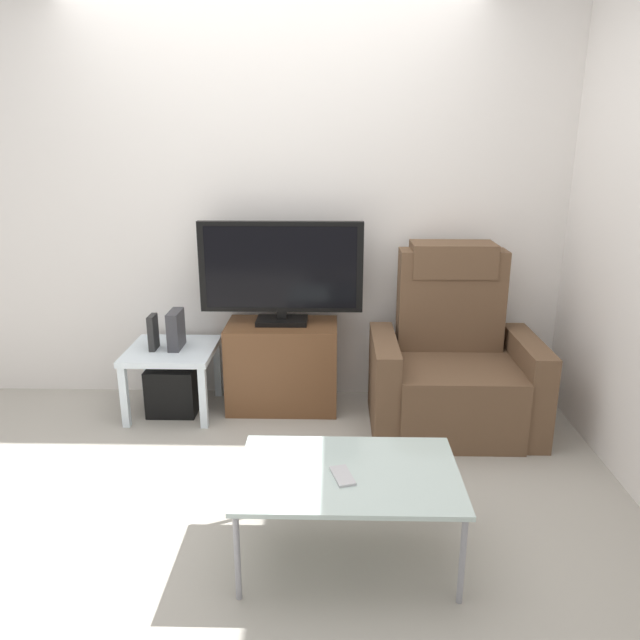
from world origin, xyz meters
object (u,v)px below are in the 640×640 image
Objects in this scene: cell_phone at (343,476)px; subwoofer_box at (174,388)px; tv_stand at (283,365)px; television at (281,270)px; book_upright at (153,332)px; coffee_table at (348,477)px; side_table at (172,358)px; recliner_armchair at (453,365)px; game_console at (176,330)px.

subwoofer_box is at bearing 110.55° from cell_phone.
television is (-0.00, 0.02, 0.62)m from tv_stand.
book_upright is 0.24× the size of coffee_table.
book_upright is at bearing -172.70° from tv_stand.
coffee_table is at bearing -52.16° from side_table.
recliner_armchair reaches higher than cell_phone.
game_console is at bearing 15.95° from subwoofer_box.
television is 0.94× the size of recliner_armchair.
tv_stand is 1.29× the size of side_table.
side_table is 0.21m from subwoofer_box.
cell_phone is (1.06, -1.43, 0.25)m from subwoofer_box.
cell_phone is (1.02, -1.44, -0.14)m from game_console.
tv_stand is 0.69× the size of television.
recliner_armchair is 1.47m from cell_phone.
recliner_armchair reaches higher than tv_stand.
recliner_armchair reaches higher than coffee_table.
book_upright is at bearing -167.47° from game_console.
game_console is at bearing 15.95° from side_table.
tv_stand is 0.77× the size of coffee_table.
recliner_armchair is at bearing -4.28° from subwoofer_box.
subwoofer_box is at bearing -173.29° from tv_stand.
television reaches higher than book_upright.
tv_stand is 4.65× the size of cell_phone.
cell_phone is at bearing -121.21° from coffee_table.
cell_phone is (-0.68, -1.30, 0.03)m from recliner_armchair.
television is 1.02m from subwoofer_box.
side_table is at bearing -164.05° from game_console.
tv_stand is 1.07m from recliner_armchair.
television is at bearing 8.25° from subwoofer_box.
television is at bearing 104.71° from coffee_table.
television is 0.75m from game_console.
recliner_armchair reaches higher than game_console.
cell_phone is at bearing -76.38° from tv_stand.
book_upright is (-0.79, -0.10, 0.25)m from tv_stand.
subwoofer_box is 0.34× the size of coffee_table.
game_console is (-0.66, -0.09, -0.36)m from television.
tv_stand is 3.19× the size of book_upright.
tv_stand is at bearing 87.77° from cell_phone.
coffee_table is (-0.66, -1.26, -0.00)m from recliner_armchair.
game_console is at bearing 12.53° from book_upright.
coffee_table is 0.06m from cell_phone.
subwoofer_box is 1.28× the size of game_console.
side_table is 1.76m from coffee_table.
coffee_table is (1.05, -1.40, -0.17)m from game_console.
game_console is 1.76m from coffee_table.
coffee_table is at bearing -75.29° from television.
side_table reaches higher than subwoofer_box.
game_console reaches higher than tv_stand.
side_table is 0.20m from book_upright.
cell_phone reaches higher than coffee_table.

